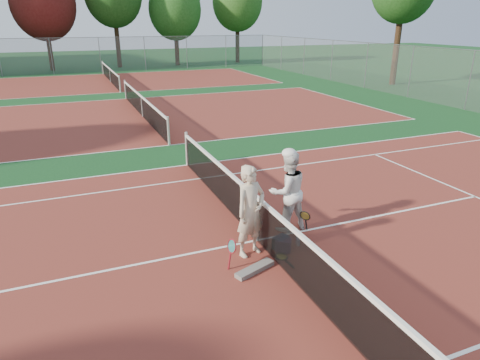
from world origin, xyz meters
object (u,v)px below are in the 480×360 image
racket_red (232,254)px  racket_black_held (305,222)px  sports_bag_purple (283,245)px  racket_spare (281,257)px  water_bottle (298,239)px  sports_bag_navy (281,243)px  player_a (251,211)px  player_b (288,191)px  net_main (257,219)px

racket_red → racket_black_held: size_ratio=1.08×
sports_bag_purple → racket_spare: bearing=-125.8°
racket_spare → water_bottle: water_bottle is taller
racket_red → sports_bag_navy: bearing=-4.5°
player_a → player_b: (1.19, 0.69, -0.02)m
player_a → sports_bag_purple: 1.06m
net_main → sports_bag_navy: 0.69m
racket_black_held → racket_spare: bearing=-4.1°
racket_black_held → sports_bag_purple: bearing=-8.8°
sports_bag_purple → water_bottle: (0.38, 0.08, 0.02)m
racket_spare → sports_bag_purple: sports_bag_purple is taller
racket_red → player_a: bearing=15.0°
player_b → sports_bag_navy: 1.20m
sports_bag_purple → net_main: bearing=117.3°
net_main → sports_bag_navy: net_main is taller
racket_black_held → sports_bag_navy: 0.89m
net_main → racket_red: net_main is taller
player_a → sports_bag_navy: 1.05m
player_b → racket_spare: 1.55m
player_a → racket_spare: player_a is taller
net_main → water_bottle: bearing=-37.3°
player_b → racket_black_held: bearing=122.8°
racket_red → racket_spare: bearing=-19.9°
player_b → racket_black_held: (0.26, -0.36, -0.64)m
sports_bag_purple → water_bottle: 0.39m
net_main → racket_red: (-0.89, -0.79, -0.21)m
water_bottle → racket_spare: bearing=-151.7°
racket_black_held → sports_bag_navy: racket_black_held is taller
player_b → sports_bag_purple: (-0.53, -0.86, -0.79)m
player_a → racket_spare: size_ratio=3.12×
racket_spare → sports_bag_navy: sports_bag_navy is taller
player_a → water_bottle: bearing=-23.9°
racket_black_held → player_a: bearing=-28.5°
net_main → player_a: bearing=-128.9°
player_a → racket_black_held: player_a is taller
racket_black_held → water_bottle: size_ratio=1.84×
net_main → water_bottle: (0.69, -0.53, -0.36)m
player_a → player_b: bearing=11.4°
net_main → sports_bag_purple: net_main is taller
racket_spare → water_bottle: 0.62m
sports_bag_navy → water_bottle: bearing=-6.2°
sports_bag_purple → racket_black_held: bearing=32.8°
sports_bag_navy → racket_red: bearing=-165.7°
racket_black_held → sports_bag_purple: (-0.79, -0.51, -0.15)m
player_b → sports_bag_purple: 1.28m
racket_spare → sports_bag_purple: (0.15, 0.21, 0.11)m
player_a → sports_bag_purple: player_a is taller
racket_red → net_main: bearing=23.0°
water_bottle → sports_bag_purple: bearing=-168.8°
player_b → water_bottle: player_b is taller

